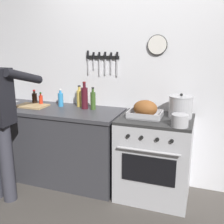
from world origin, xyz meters
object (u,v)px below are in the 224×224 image
at_px(cutting_board, 32,106).
at_px(bottle_wine_red, 85,98).
at_px(roasting_pan, 145,110).
at_px(bottle_olive_oil, 93,100).
at_px(bottle_cooking_oil, 80,98).
at_px(bottle_hot_sauce, 41,100).
at_px(bottle_dish_soap, 61,99).
at_px(stock_pot, 181,107).
at_px(stove, 154,157).
at_px(bottle_soy_sauce, 35,98).
at_px(saucepan, 180,120).

xyz_separation_m(cutting_board, bottle_wine_red, (0.66, 0.12, 0.12)).
height_order(roasting_pan, bottle_olive_oil, bottle_olive_oil).
xyz_separation_m(bottle_cooking_oil, bottle_hot_sauce, (-0.49, -0.10, -0.04)).
bearing_deg(bottle_dish_soap, stock_pot, -1.15).
distance_m(roasting_pan, bottle_cooking_oil, 0.89).
relative_size(roasting_pan, bottle_olive_oil, 1.34).
distance_m(cutting_board, bottle_dish_soap, 0.36).
xyz_separation_m(stove, bottle_soy_sauce, (-1.57, 0.10, 0.53)).
distance_m(stock_pot, bottle_cooking_oil, 1.22).
distance_m(bottle_olive_oil, bottle_wine_red, 0.11).
bearing_deg(bottle_olive_oil, bottle_dish_soap, 178.31).
distance_m(saucepan, bottle_dish_soap, 1.50).
distance_m(stove, stock_pot, 0.62).
bearing_deg(bottle_cooking_oil, bottle_dish_soap, -162.55).
distance_m(bottle_soy_sauce, bottle_wine_red, 0.70).
xyz_separation_m(roasting_pan, bottle_olive_oil, (-0.65, 0.13, 0.03)).
xyz_separation_m(roasting_pan, stock_pot, (0.35, 0.12, 0.03)).
xyz_separation_m(stock_pot, bottle_olive_oil, (-1.00, 0.02, -0.01)).
distance_m(roasting_pan, cutting_board, 1.42).
bearing_deg(bottle_cooking_oil, bottle_hot_sauce, -168.15).
xyz_separation_m(stove, roasting_pan, (-0.11, -0.03, 0.53)).
relative_size(stock_pot, bottle_soy_sauce, 1.37).
relative_size(bottle_soy_sauce, bottle_cooking_oil, 0.72).
xyz_separation_m(cutting_board, bottle_cooking_oil, (0.55, 0.20, 0.10)).
distance_m(roasting_pan, stock_pot, 0.37).
bearing_deg(stove, cutting_board, -179.49).
xyz_separation_m(roasting_pan, bottle_dish_soap, (-1.09, 0.15, 0.01)).
bearing_deg(saucepan, roasting_pan, 151.91).
relative_size(bottle_cooking_oil, bottle_olive_oil, 0.99).
relative_size(bottle_olive_oil, bottle_wine_red, 0.82).
bearing_deg(stove, saucepan, -40.82).
bearing_deg(bottle_cooking_oil, stove, -11.04).
height_order(bottle_soy_sauce, bottle_olive_oil, bottle_olive_oil).
xyz_separation_m(stove, saucepan, (0.26, -0.23, 0.51)).
relative_size(stock_pot, bottle_wine_red, 0.80).
bearing_deg(stock_pot, bottle_olive_oil, 179.08).
xyz_separation_m(roasting_pan, bottle_wine_red, (-0.76, 0.13, 0.05)).
relative_size(cutting_board, bottle_dish_soap, 1.68).
distance_m(roasting_pan, bottle_soy_sauce, 1.46).
bearing_deg(cutting_board, bottle_hot_sauce, 59.70).
relative_size(bottle_soy_sauce, bottle_wine_red, 0.58).
height_order(saucepan, bottle_olive_oil, bottle_olive_oil).
bearing_deg(bottle_cooking_oil, bottle_olive_oil, -21.05).
distance_m(roasting_pan, saucepan, 0.42).
distance_m(bottle_cooking_oil, bottle_wine_red, 0.14).
distance_m(roasting_pan, bottle_dish_soap, 1.10).
distance_m(cutting_board, bottle_hot_sauce, 0.13).
bearing_deg(stock_pot, bottle_hot_sauce, -179.90).
xyz_separation_m(roasting_pan, bottle_soy_sauce, (-1.45, 0.13, -0.01)).
distance_m(stock_pot, bottle_dish_soap, 1.44).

